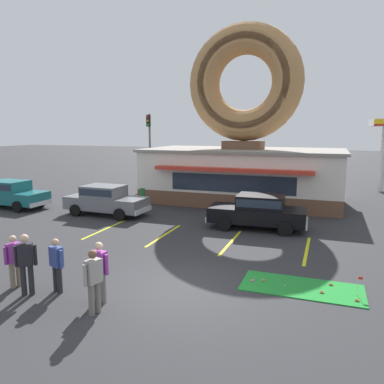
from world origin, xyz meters
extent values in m
plane|color=#2D2D30|center=(0.00, 0.00, 0.00)|extent=(160.00, 160.00, 0.00)
cube|color=brown|center=(-1.25, 14.00, 0.45)|extent=(12.00, 6.00, 0.90)
cube|color=silver|center=(-1.25, 14.00, 2.05)|extent=(12.00, 6.00, 2.30)
cube|color=gray|center=(-1.25, 14.00, 3.28)|extent=(12.30, 6.30, 0.16)
cube|color=red|center=(-1.25, 10.70, 2.35)|extent=(9.00, 0.60, 0.20)
cube|color=#232D3D|center=(-1.25, 10.98, 1.55)|extent=(7.20, 0.03, 1.00)
cube|color=brown|center=(-1.25, 14.00, 3.61)|extent=(2.40, 1.80, 0.50)
torus|color=#B27F4C|center=(-1.25, 14.00, 7.41)|extent=(7.10, 1.90, 7.10)
torus|color=#9E6B42|center=(-1.25, 13.57, 7.41)|extent=(6.25, 1.05, 6.24)
cube|color=#1E842D|center=(3.34, 1.34, 0.01)|extent=(3.47, 1.57, 0.03)
torus|color=brown|center=(4.15, 1.78, 0.05)|extent=(0.13, 0.13, 0.04)
torus|color=brown|center=(3.90, 1.13, 0.05)|extent=(0.13, 0.13, 0.04)
torus|color=brown|center=(4.80, 0.91, 0.05)|extent=(0.13, 0.13, 0.04)
torus|color=#D8667F|center=(1.90, 1.29, 0.05)|extent=(0.13, 0.13, 0.04)
torus|color=#A5724C|center=(2.20, 1.41, 0.05)|extent=(0.13, 0.13, 0.04)
sphere|color=white|center=(2.87, 1.22, 0.05)|extent=(0.04, 0.04, 0.04)
cylinder|color=silver|center=(4.82, 1.34, 0.31)|extent=(0.01, 0.01, 0.55)
cube|color=red|center=(4.88, 1.34, 0.53)|extent=(0.12, 0.01, 0.08)
cube|color=#196066|center=(-13.63, 7.28, 0.66)|extent=(4.45, 1.89, 0.68)
cube|color=#196066|center=(-13.78, 7.29, 1.30)|extent=(2.15, 1.62, 0.60)
cube|color=#232D3D|center=(-13.78, 7.29, 1.32)|extent=(2.06, 1.64, 0.36)
cube|color=silver|center=(-11.40, 7.22, 0.42)|extent=(0.15, 1.67, 0.24)
cylinder|color=black|center=(-12.24, 8.12, 0.32)|extent=(0.65, 0.24, 0.64)
cylinder|color=black|center=(-12.30, 6.36, 0.32)|extent=(0.65, 0.24, 0.64)
cylinder|color=black|center=(-14.97, 8.20, 0.32)|extent=(0.65, 0.24, 0.64)
cube|color=black|center=(0.88, 7.54, 0.66)|extent=(4.46, 1.92, 0.68)
cube|color=black|center=(1.03, 7.54, 1.30)|extent=(2.16, 1.64, 0.60)
cube|color=#232D3D|center=(1.03, 7.54, 1.32)|extent=(2.07, 1.66, 0.36)
cube|color=silver|center=(-1.35, 7.45, 0.42)|extent=(0.16, 1.67, 0.24)
cube|color=silver|center=(3.10, 7.62, 0.42)|extent=(0.16, 1.67, 0.24)
cylinder|color=black|center=(-0.46, 6.61, 0.32)|extent=(0.65, 0.24, 0.64)
cylinder|color=black|center=(-0.52, 8.37, 0.32)|extent=(0.65, 0.24, 0.64)
cylinder|color=black|center=(2.27, 6.71, 0.32)|extent=(0.65, 0.24, 0.64)
cylinder|color=black|center=(2.21, 8.47, 0.32)|extent=(0.65, 0.24, 0.64)
cube|color=slate|center=(-7.28, 7.56, 0.66)|extent=(4.43, 1.85, 0.68)
cube|color=slate|center=(-7.43, 7.56, 1.30)|extent=(2.13, 1.60, 0.60)
cube|color=#232D3D|center=(-7.43, 7.56, 1.32)|extent=(2.05, 1.62, 0.36)
cube|color=silver|center=(-5.05, 7.51, 0.42)|extent=(0.13, 1.67, 0.24)
cube|color=silver|center=(-9.51, 7.60, 0.42)|extent=(0.13, 1.67, 0.24)
cylinder|color=black|center=(-5.90, 8.41, 0.32)|extent=(0.64, 0.23, 0.64)
cylinder|color=black|center=(-5.94, 6.65, 0.32)|extent=(0.64, 0.23, 0.64)
cylinder|color=black|center=(-8.63, 8.46, 0.32)|extent=(0.64, 0.23, 0.64)
cylinder|color=black|center=(-8.66, 6.70, 0.32)|extent=(0.64, 0.23, 0.64)
cylinder|color=#7F7056|center=(-4.56, -1.36, 0.38)|extent=(0.15, 0.15, 0.77)
cylinder|color=#7F7056|center=(-4.61, -1.55, 0.38)|extent=(0.15, 0.15, 0.77)
cube|color=#8C3393|center=(-4.58, -1.46, 1.05)|extent=(0.32, 0.43, 0.56)
cylinder|color=#8C3393|center=(-4.52, -1.21, 1.02)|extent=(0.10, 0.10, 0.52)
cylinder|color=#8C3393|center=(-4.64, -1.70, 1.02)|extent=(0.10, 0.10, 0.52)
sphere|color=beige|center=(-4.58, -1.46, 1.46)|extent=(0.21, 0.21, 0.21)
cylinder|color=slate|center=(-1.42, -1.95, 0.41)|extent=(0.15, 0.15, 0.82)
cylinder|color=slate|center=(-1.47, -2.14, 0.41)|extent=(0.15, 0.15, 0.82)
cube|color=gray|center=(-1.45, -2.04, 1.12)|extent=(0.33, 0.43, 0.60)
cylinder|color=gray|center=(-1.38, -1.80, 1.09)|extent=(0.10, 0.10, 0.55)
cylinder|color=gray|center=(-1.51, -2.28, 1.09)|extent=(0.10, 0.10, 0.55)
sphere|color=brown|center=(-1.45, -2.04, 1.56)|extent=(0.22, 0.22, 0.22)
cylinder|color=slate|center=(-1.60, -1.43, 0.41)|extent=(0.15, 0.15, 0.81)
cylinder|color=slate|center=(-1.79, -1.40, 0.41)|extent=(0.15, 0.15, 0.81)
cube|color=#8C3393|center=(-1.70, -1.41, 1.11)|extent=(0.41, 0.29, 0.60)
cylinder|color=#8C3393|center=(-1.45, -1.45, 1.08)|extent=(0.10, 0.10, 0.55)
cylinder|color=#8C3393|center=(-1.94, -1.38, 1.08)|extent=(0.10, 0.10, 0.55)
sphere|color=beige|center=(-1.70, -1.41, 1.55)|extent=(0.22, 0.22, 0.22)
cylinder|color=#232328|center=(-3.28, -1.28, 0.38)|extent=(0.15, 0.15, 0.77)
cylinder|color=#232328|center=(-3.09, -1.35, 0.38)|extent=(0.15, 0.15, 0.77)
cube|color=#33478C|center=(-3.19, -1.31, 1.05)|extent=(0.44, 0.36, 0.56)
cylinder|color=#33478C|center=(-3.42, -1.23, 1.02)|extent=(0.10, 0.10, 0.52)
cylinder|color=#33478C|center=(-2.95, -1.40, 1.02)|extent=(0.10, 0.10, 0.52)
sphere|color=tan|center=(-3.19, -1.31, 1.47)|extent=(0.21, 0.21, 0.21)
cylinder|color=#232328|center=(-3.92, -1.83, 0.43)|extent=(0.15, 0.15, 0.86)
cylinder|color=#232328|center=(-3.75, -1.71, 0.43)|extent=(0.15, 0.15, 0.86)
cube|color=black|center=(-3.84, -1.77, 1.18)|extent=(0.45, 0.41, 0.63)
cylinder|color=black|center=(-4.04, -1.91, 1.15)|extent=(0.10, 0.10, 0.58)
cylinder|color=black|center=(-3.63, -1.63, 1.15)|extent=(0.10, 0.10, 0.58)
sphere|color=beige|center=(-3.84, -1.77, 1.64)|extent=(0.23, 0.23, 0.23)
cylinder|color=#1E662D|center=(-6.90, 11.22, 0.47)|extent=(0.56, 0.56, 0.95)
torus|color=#123D1B|center=(-6.90, 11.22, 0.95)|extent=(0.57, 0.57, 0.05)
cylinder|color=#595B60|center=(-9.71, 17.77, 2.90)|extent=(0.16, 0.16, 5.80)
cube|color=black|center=(-9.71, 17.59, 5.25)|extent=(0.28, 0.24, 0.90)
sphere|color=red|center=(-9.71, 17.47, 5.55)|extent=(0.18, 0.18, 0.18)
sphere|color=orange|center=(-9.71, 17.47, 5.25)|extent=(0.18, 0.18, 0.18)
sphere|color=green|center=(-9.71, 17.47, 4.95)|extent=(0.18, 0.18, 0.18)
cylinder|color=silver|center=(7.61, 21.24, 2.40)|extent=(0.40, 0.40, 4.80)
cube|color=yellow|center=(-5.72, 5.00, 0.00)|extent=(0.12, 3.60, 0.01)
cube|color=yellow|center=(-2.72, 5.00, 0.00)|extent=(0.12, 3.60, 0.01)
cube|color=yellow|center=(0.28, 5.00, 0.00)|extent=(0.12, 3.60, 0.01)
cube|color=yellow|center=(3.28, 5.00, 0.00)|extent=(0.12, 3.60, 0.01)
camera|label=1|loc=(3.87, -9.46, 4.59)|focal=35.00mm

